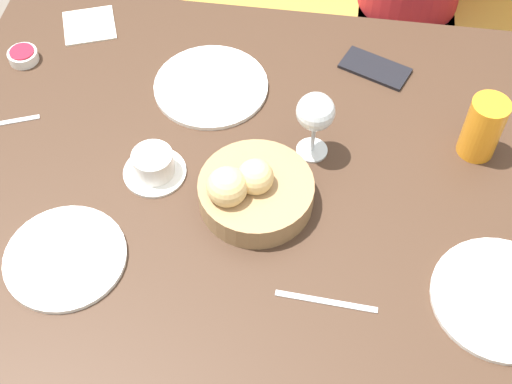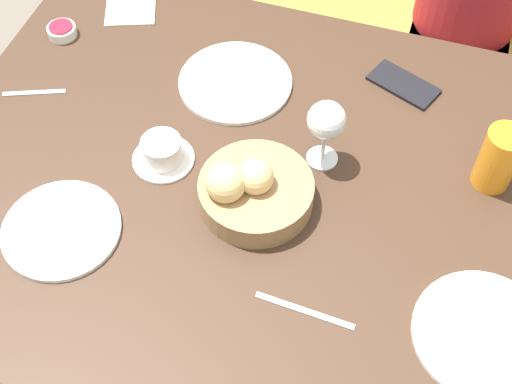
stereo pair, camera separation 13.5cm
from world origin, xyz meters
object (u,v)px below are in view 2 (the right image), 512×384
at_px(plate_near_right, 484,335).
at_px(cell_phone, 403,84).
at_px(couch, 420,11).
at_px(napkin, 131,9).
at_px(bread_basket, 251,189).
at_px(wine_glass, 326,122).
at_px(coffee_cup, 162,152).
at_px(plate_near_left, 61,230).
at_px(spoon_coffee, 34,93).
at_px(juice_glass, 499,159).
at_px(knife_silver, 305,311).
at_px(jam_bowl_berry, 62,31).
at_px(plate_far_center, 235,82).

bearing_deg(plate_near_right, cell_phone, 114.16).
bearing_deg(couch, napkin, -130.82).
relative_size(bread_basket, wine_glass, 1.41).
bearing_deg(plate_near_right, coffee_cup, 164.13).
relative_size(plate_near_right, napkin, 1.62).
xyz_separation_m(plate_near_right, coffee_cup, (-0.66, 0.19, 0.02)).
height_order(plate_near_left, spoon_coffee, plate_near_left).
distance_m(napkin, cell_phone, 0.67).
relative_size(juice_glass, spoon_coffee, 1.05).
distance_m(coffee_cup, spoon_coffee, 0.35).
bearing_deg(wine_glass, bread_basket, -125.60).
distance_m(plate_near_left, plate_near_right, 0.78).
height_order(plate_near_right, knife_silver, plate_near_right).
xyz_separation_m(jam_bowl_berry, cell_phone, (0.78, 0.08, -0.01)).
height_order(couch, napkin, couch).
bearing_deg(napkin, spoon_coffee, -105.39).
bearing_deg(plate_near_left, coffee_cup, 61.64).
relative_size(bread_basket, plate_near_right, 0.90).
distance_m(plate_near_right, knife_silver, 0.31).
distance_m(juice_glass, jam_bowl_berry, 1.00).
bearing_deg(bread_basket, plate_far_center, 114.22).
distance_m(bread_basket, jam_bowl_berry, 0.65).
bearing_deg(bread_basket, napkin, 135.11).
distance_m(plate_near_left, knife_silver, 0.48).
height_order(juice_glass, coffee_cup, juice_glass).
bearing_deg(jam_bowl_berry, knife_silver, -35.06).
relative_size(plate_near_right, spoon_coffee, 1.89).
bearing_deg(plate_near_left, bread_basket, 28.58).
bearing_deg(plate_near_right, spoon_coffee, 164.66).
relative_size(couch, wine_glass, 9.77).
height_order(wine_glass, spoon_coffee, wine_glass).
xyz_separation_m(plate_far_center, napkin, (-0.32, 0.16, -0.00)).
relative_size(wine_glass, spoon_coffee, 1.20).
bearing_deg(plate_far_center, cell_phone, 16.95).
height_order(bread_basket, wine_glass, wine_glass).
bearing_deg(cell_phone, couch, 91.76).
bearing_deg(couch, plate_near_right, -78.70).
distance_m(plate_far_center, spoon_coffee, 0.44).
bearing_deg(cell_phone, wine_glass, -114.75).
bearing_deg(coffee_cup, plate_near_right, -15.87).
bearing_deg(plate_near_right, plate_far_center, 143.79).
relative_size(plate_near_right, juice_glass, 1.80).
bearing_deg(juice_glass, couch, 103.25).
xyz_separation_m(plate_near_left, plate_near_right, (0.78, 0.03, 0.00)).
distance_m(couch, wine_glass, 1.19).
bearing_deg(couch, cell_phone, -88.24).
bearing_deg(juice_glass, napkin, 163.97).
bearing_deg(napkin, plate_near_left, -77.87).
distance_m(wine_glass, napkin, 0.64).
distance_m(couch, juice_glass, 1.14).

